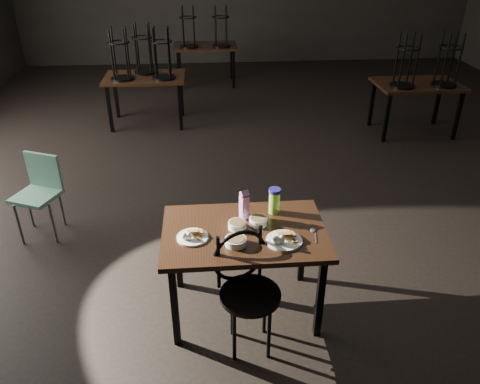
{
  "coord_description": "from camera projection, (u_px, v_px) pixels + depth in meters",
  "views": [
    {
      "loc": [
        -1.06,
        -4.89,
        2.66
      ],
      "look_at": [
        -0.8,
        -1.67,
        0.85
      ],
      "focal_mm": 35.0,
      "sensor_mm": 36.0,
      "label": 1
    }
  ],
  "objects": [
    {
      "name": "main_table",
      "position": [
        244.0,
        239.0,
        3.45
      ],
      "size": [
        1.2,
        0.8,
        0.75
      ],
      "color": "black",
      "rests_on": "ground"
    },
    {
      "name": "plate_left",
      "position": [
        192.0,
        236.0,
        3.32
      ],
      "size": [
        0.22,
        0.22,
        0.07
      ],
      "color": "white",
      "rests_on": "main_table"
    },
    {
      "name": "plate_right",
      "position": [
        284.0,
        239.0,
        3.28
      ],
      "size": [
        0.26,
        0.26,
        0.08
      ],
      "color": "white",
      "rests_on": "main_table"
    },
    {
      "name": "bowl_near",
      "position": [
        237.0,
        225.0,
        3.42
      ],
      "size": [
        0.13,
        0.13,
        0.05
      ],
      "color": "white",
      "rests_on": "main_table"
    },
    {
      "name": "bowl_far",
      "position": [
        258.0,
        221.0,
        3.47
      ],
      "size": [
        0.14,
        0.14,
        0.05
      ],
      "color": "white",
      "rests_on": "main_table"
    },
    {
      "name": "bowl_big",
      "position": [
        236.0,
        241.0,
        3.25
      ],
      "size": [
        0.15,
        0.15,
        0.05
      ],
      "color": "white",
      "rests_on": "main_table"
    },
    {
      "name": "juice_carton",
      "position": [
        244.0,
        205.0,
        3.51
      ],
      "size": [
        0.08,
        0.08,
        0.24
      ],
      "color": "#831776",
      "rests_on": "main_table"
    },
    {
      "name": "water_bottle",
      "position": [
        274.0,
        201.0,
        3.58
      ],
      "size": [
        0.11,
        0.11,
        0.21
      ],
      "color": "#A1EA44",
      "rests_on": "main_table"
    },
    {
      "name": "spoon",
      "position": [
        313.0,
        231.0,
        3.4
      ],
      "size": [
        0.05,
        0.2,
        0.01
      ],
      "color": "silver",
      "rests_on": "main_table"
    },
    {
      "name": "bentwood_chair",
      "position": [
        246.0,
        283.0,
        3.24
      ],
      "size": [
        0.47,
        0.46,
        0.89
      ],
      "rotation": [
        0.0,
        0.0,
        0.34
      ],
      "color": "black",
      "rests_on": "ground"
    },
    {
      "name": "school_chair",
      "position": [
        39.0,
        188.0,
        4.51
      ],
      "size": [
        0.49,
        0.49,
        0.81
      ],
      "rotation": [
        0.0,
        0.0,
        -0.4
      ],
      "color": "#68A28D",
      "rests_on": "ground"
    },
    {
      "name": "bg_table_left",
      "position": [
        144.0,
        74.0,
        7.0
      ],
      "size": [
        1.2,
        0.8,
        1.48
      ],
      "color": "black",
      "rests_on": "ground"
    },
    {
      "name": "bg_table_right",
      "position": [
        419.0,
        84.0,
        6.67
      ],
      "size": [
        1.2,
        0.8,
        1.48
      ],
      "color": "black",
      "rests_on": "ground"
    },
    {
      "name": "bg_table_far",
      "position": [
        205.0,
        45.0,
        8.89
      ],
      "size": [
        1.2,
        0.8,
        1.48
      ],
      "color": "black",
      "rests_on": "ground"
    }
  ]
}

